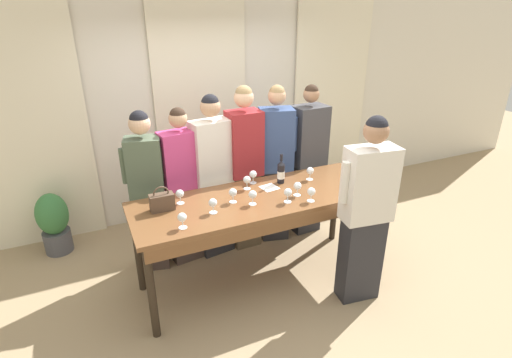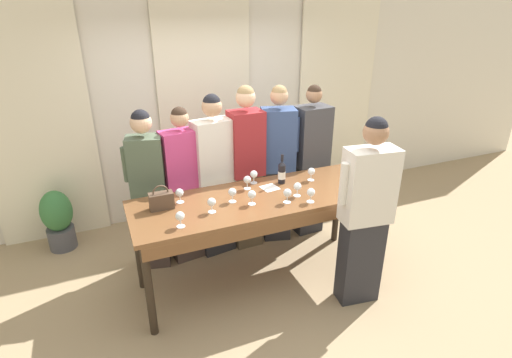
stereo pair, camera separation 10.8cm
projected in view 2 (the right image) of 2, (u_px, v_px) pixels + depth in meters
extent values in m
plane|color=tan|center=(259.00, 278.00, 4.17)|extent=(18.00, 18.00, 0.00)
cube|color=silver|center=(205.00, 108.00, 5.12)|extent=(12.00, 0.06, 2.80)
cube|color=#EFE5C6|center=(37.00, 131.00, 4.41)|extent=(1.18, 0.03, 2.69)
cube|color=#EFE5C6|center=(206.00, 114.00, 5.09)|extent=(1.18, 0.03, 2.69)
cube|color=#EFE5C6|center=(335.00, 100.00, 5.78)|extent=(1.18, 0.03, 2.69)
cube|color=brown|center=(259.00, 199.00, 3.80)|extent=(2.42, 0.83, 0.04)
cube|color=brown|center=(277.00, 226.00, 3.49)|extent=(2.33, 0.03, 0.12)
cylinder|color=#2D2319|center=(149.00, 291.00, 3.30)|extent=(0.07, 0.07, 0.91)
cylinder|color=#2D2319|center=(373.00, 234.00, 4.10)|extent=(0.07, 0.07, 0.91)
cylinder|color=#2D2319|center=(138.00, 248.00, 3.87)|extent=(0.07, 0.07, 0.91)
cylinder|color=#2D2319|center=(337.00, 206.00, 4.67)|extent=(0.07, 0.07, 0.91)
cylinder|color=black|center=(282.00, 174.00, 4.04)|extent=(0.07, 0.07, 0.20)
cone|color=black|center=(282.00, 163.00, 3.99)|extent=(0.07, 0.07, 0.04)
cylinder|color=black|center=(282.00, 158.00, 3.97)|extent=(0.03, 0.03, 0.07)
cylinder|color=white|center=(282.00, 175.00, 4.04)|extent=(0.08, 0.08, 0.08)
cube|color=brown|center=(161.00, 201.00, 3.54)|extent=(0.21, 0.10, 0.15)
torus|color=brown|center=(161.00, 192.00, 3.50)|extent=(0.14, 0.01, 0.14)
cylinder|color=white|center=(311.00, 180.00, 4.14)|extent=(0.07, 0.07, 0.00)
cylinder|color=white|center=(311.00, 177.00, 4.13)|extent=(0.01, 0.01, 0.06)
sphere|color=white|center=(311.00, 171.00, 4.10)|extent=(0.08, 0.08, 0.08)
cylinder|color=white|center=(232.00, 201.00, 3.69)|extent=(0.07, 0.07, 0.00)
cylinder|color=white|center=(232.00, 198.00, 3.68)|extent=(0.01, 0.01, 0.06)
sphere|color=white|center=(232.00, 192.00, 3.65)|extent=(0.08, 0.08, 0.08)
cylinder|color=white|center=(254.00, 183.00, 4.07)|extent=(0.07, 0.07, 0.00)
cylinder|color=white|center=(254.00, 180.00, 4.06)|extent=(0.01, 0.01, 0.06)
sphere|color=white|center=(254.00, 174.00, 4.03)|extent=(0.08, 0.08, 0.08)
sphere|color=maroon|center=(254.00, 175.00, 4.04)|extent=(0.05, 0.05, 0.05)
cylinder|color=white|center=(247.00, 189.00, 3.95)|extent=(0.07, 0.07, 0.00)
cylinder|color=white|center=(247.00, 185.00, 3.93)|extent=(0.01, 0.01, 0.06)
sphere|color=white|center=(247.00, 180.00, 3.91)|extent=(0.08, 0.08, 0.08)
sphere|color=maroon|center=(247.00, 181.00, 3.91)|extent=(0.05, 0.05, 0.05)
cylinder|color=white|center=(310.00, 202.00, 3.69)|extent=(0.07, 0.07, 0.00)
cylinder|color=white|center=(311.00, 198.00, 3.67)|extent=(0.01, 0.01, 0.06)
sphere|color=white|center=(311.00, 192.00, 3.65)|extent=(0.08, 0.08, 0.08)
sphere|color=maroon|center=(311.00, 193.00, 3.65)|extent=(0.05, 0.05, 0.05)
cylinder|color=white|center=(212.00, 212.00, 3.51)|extent=(0.07, 0.07, 0.00)
cylinder|color=white|center=(212.00, 208.00, 3.50)|extent=(0.01, 0.01, 0.06)
sphere|color=white|center=(212.00, 202.00, 3.47)|extent=(0.08, 0.08, 0.08)
sphere|color=maroon|center=(212.00, 203.00, 3.47)|extent=(0.05, 0.05, 0.05)
cylinder|color=white|center=(297.00, 196.00, 3.80)|extent=(0.07, 0.07, 0.00)
cylinder|color=white|center=(297.00, 192.00, 3.79)|extent=(0.01, 0.01, 0.06)
sphere|color=white|center=(298.00, 186.00, 3.76)|extent=(0.08, 0.08, 0.08)
cylinder|color=white|center=(287.00, 202.00, 3.68)|extent=(0.07, 0.07, 0.00)
cylinder|color=white|center=(287.00, 199.00, 3.66)|extent=(0.01, 0.01, 0.06)
sphere|color=white|center=(287.00, 193.00, 3.64)|extent=(0.08, 0.08, 0.08)
cylinder|color=white|center=(181.00, 226.00, 3.28)|extent=(0.07, 0.07, 0.00)
cylinder|color=white|center=(181.00, 223.00, 3.27)|extent=(0.01, 0.01, 0.06)
sphere|color=white|center=(180.00, 216.00, 3.24)|extent=(0.08, 0.08, 0.08)
cylinder|color=white|center=(180.00, 202.00, 3.68)|extent=(0.07, 0.07, 0.00)
cylinder|color=white|center=(180.00, 199.00, 3.67)|extent=(0.01, 0.01, 0.06)
sphere|color=white|center=(179.00, 193.00, 3.64)|extent=(0.08, 0.08, 0.08)
cylinder|color=white|center=(252.00, 204.00, 3.65)|extent=(0.07, 0.07, 0.00)
cylinder|color=white|center=(252.00, 201.00, 3.63)|extent=(0.01, 0.01, 0.06)
sphere|color=white|center=(252.00, 194.00, 3.61)|extent=(0.08, 0.08, 0.08)
cube|color=white|center=(270.00, 188.00, 3.96)|extent=(0.18, 0.18, 0.00)
cube|color=#473833|center=(154.00, 231.00, 4.25)|extent=(0.33, 0.27, 0.82)
cube|color=#4C5B47|center=(146.00, 168.00, 3.96)|extent=(0.39, 0.31, 0.65)
sphere|color=#DBAD89|center=(141.00, 123.00, 3.77)|extent=(0.21, 0.21, 0.21)
sphere|color=black|center=(140.00, 119.00, 3.76)|extent=(0.18, 0.18, 0.18)
cylinder|color=#4C5B47|center=(166.00, 162.00, 3.97)|extent=(0.08, 0.08, 0.36)
cylinder|color=#4C5B47|center=(126.00, 165.00, 3.91)|extent=(0.08, 0.08, 0.36)
cube|color=#473833|center=(188.00, 224.00, 4.38)|extent=(0.38, 0.24, 0.83)
cube|color=#C63D7A|center=(183.00, 161.00, 4.08)|extent=(0.45, 0.28, 0.65)
sphere|color=tan|center=(179.00, 118.00, 3.90)|extent=(0.18, 0.18, 0.18)
sphere|color=#332319|center=(179.00, 115.00, 3.88)|extent=(0.16, 0.16, 0.16)
cylinder|color=#C63D7A|center=(203.00, 153.00, 4.17)|extent=(0.08, 0.08, 0.36)
cylinder|color=#C63D7A|center=(160.00, 161.00, 3.95)|extent=(0.08, 0.08, 0.36)
cube|color=#28282D|center=(217.00, 217.00, 4.49)|extent=(0.40, 0.26, 0.87)
cube|color=silver|center=(214.00, 152.00, 4.18)|extent=(0.47, 0.30, 0.69)
sphere|color=tan|center=(212.00, 106.00, 3.98)|extent=(0.21, 0.21, 0.21)
sphere|color=black|center=(212.00, 103.00, 3.97)|extent=(0.18, 0.18, 0.18)
cylinder|color=silver|center=(234.00, 143.00, 4.27)|extent=(0.08, 0.08, 0.38)
cylinder|color=silver|center=(192.00, 151.00, 4.04)|extent=(0.08, 0.08, 0.38)
cube|color=brown|center=(247.00, 210.00, 4.61)|extent=(0.31, 0.23, 0.90)
cube|color=maroon|center=(246.00, 143.00, 4.29)|extent=(0.37, 0.27, 0.71)
sphere|color=#DBAD89|center=(246.00, 97.00, 4.09)|extent=(0.21, 0.21, 0.21)
sphere|color=#93754C|center=(246.00, 94.00, 4.07)|extent=(0.18, 0.18, 0.18)
cylinder|color=maroon|center=(263.00, 136.00, 4.34)|extent=(0.07, 0.07, 0.39)
cylinder|color=maroon|center=(229.00, 141.00, 4.19)|extent=(0.07, 0.07, 0.39)
cube|color=#28282D|center=(277.00, 204.00, 4.75)|extent=(0.36, 0.29, 0.89)
cube|color=#334775|center=(278.00, 140.00, 4.43)|extent=(0.42, 0.35, 0.71)
sphere|color=tan|center=(279.00, 96.00, 4.23)|extent=(0.19, 0.19, 0.19)
sphere|color=#93754C|center=(279.00, 93.00, 4.21)|extent=(0.17, 0.17, 0.17)
cylinder|color=#334775|center=(296.00, 135.00, 4.43)|extent=(0.09, 0.09, 0.39)
cylinder|color=#334775|center=(260.00, 136.00, 4.38)|extent=(0.09, 0.09, 0.39)
cube|color=#28282D|center=(308.00, 198.00, 4.90)|extent=(0.34, 0.25, 0.88)
cube|color=#3D3D42|center=(312.00, 136.00, 4.58)|extent=(0.40, 0.30, 0.70)
sphere|color=#9E7051|center=(314.00, 95.00, 4.39)|extent=(0.18, 0.18, 0.18)
sphere|color=#332319|center=(314.00, 92.00, 4.37)|extent=(0.16, 0.16, 0.16)
cylinder|color=#3D3D42|center=(328.00, 130.00, 4.64)|extent=(0.07, 0.07, 0.38)
cylinder|color=#3D3D42|center=(296.00, 134.00, 4.47)|extent=(0.07, 0.07, 0.38)
cube|color=#28282D|center=(360.00, 260.00, 3.74)|extent=(0.40, 0.25, 0.86)
cube|color=silver|center=(369.00, 186.00, 3.43)|extent=(0.47, 0.30, 0.68)
sphere|color=#9E7051|center=(376.00, 132.00, 3.23)|extent=(0.21, 0.21, 0.21)
sphere|color=black|center=(376.00, 128.00, 3.22)|extent=(0.19, 0.19, 0.19)
cylinder|color=silver|center=(344.00, 184.00, 3.35)|extent=(0.08, 0.08, 0.37)
cylinder|color=silver|center=(395.00, 178.00, 3.46)|extent=(0.08, 0.08, 0.37)
cylinder|color=#4C4C51|center=(62.00, 238.00, 4.65)|extent=(0.30, 0.30, 0.26)
ellipsoid|color=#38753D|center=(56.00, 211.00, 4.51)|extent=(0.34, 0.34, 0.49)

